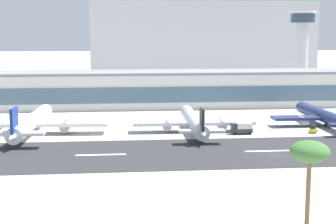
{
  "coord_description": "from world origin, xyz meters",
  "views": [
    {
      "loc": [
        -37.34,
        -118.49,
        28.96
      ],
      "look_at": [
        -21.24,
        43.23,
        4.13
      ],
      "focal_mm": 56.02,
      "sensor_mm": 36.0,
      "label": 1
    }
  ],
  "objects_px": {
    "airliner_black_tail_gate_1": "(194,122)",
    "service_baggage_tug_0": "(313,129)",
    "airliner_navy_tail_gate_0": "(30,123)",
    "service_box_truck_1": "(242,128)",
    "terminal_building": "(167,89)",
    "distant_hotel_block": "(202,41)",
    "airliner_gold_tail_gate_2": "(326,117)",
    "palm_tree_2": "(310,154)",
    "control_tower": "(302,42)"
  },
  "relations": [
    {
      "from": "control_tower",
      "to": "airliner_gold_tail_gate_2",
      "type": "relative_size",
      "value": 0.88
    },
    {
      "from": "terminal_building",
      "to": "distant_hotel_block",
      "type": "relative_size",
      "value": 1.48
    },
    {
      "from": "distant_hotel_block",
      "to": "service_baggage_tug_0",
      "type": "bearing_deg",
      "value": -88.99
    },
    {
      "from": "control_tower",
      "to": "airliner_gold_tail_gate_2",
      "type": "height_order",
      "value": "control_tower"
    },
    {
      "from": "airliner_navy_tail_gate_0",
      "to": "airliner_gold_tail_gate_2",
      "type": "xyz_separation_m",
      "value": [
        89.12,
        4.6,
        -0.33
      ]
    },
    {
      "from": "palm_tree_2",
      "to": "airliner_gold_tail_gate_2",
      "type": "bearing_deg",
      "value": 66.2
    },
    {
      "from": "control_tower",
      "to": "airliner_black_tail_gate_1",
      "type": "xyz_separation_m",
      "value": [
        -67.53,
        -99.46,
        -21.08
      ]
    },
    {
      "from": "airliner_black_tail_gate_1",
      "to": "palm_tree_2",
      "type": "xyz_separation_m",
      "value": [
        3.8,
        -80.91,
        9.4
      ]
    },
    {
      "from": "airliner_navy_tail_gate_0",
      "to": "service_box_truck_1",
      "type": "bearing_deg",
      "value": -92.06
    },
    {
      "from": "control_tower",
      "to": "airliner_gold_tail_gate_2",
      "type": "xyz_separation_m",
      "value": [
        -25.45,
        -93.6,
        -21.13
      ]
    },
    {
      "from": "airliner_navy_tail_gate_0",
      "to": "palm_tree_2",
      "type": "height_order",
      "value": "palm_tree_2"
    },
    {
      "from": "distant_hotel_block",
      "to": "service_box_truck_1",
      "type": "height_order",
      "value": "distant_hotel_block"
    },
    {
      "from": "airliner_gold_tail_gate_2",
      "to": "airliner_navy_tail_gate_0",
      "type": "bearing_deg",
      "value": 92.47
    },
    {
      "from": "distant_hotel_block",
      "to": "airliner_gold_tail_gate_2",
      "type": "distance_m",
      "value": 171.34
    },
    {
      "from": "airliner_black_tail_gate_1",
      "to": "airliner_gold_tail_gate_2",
      "type": "bearing_deg",
      "value": -80.39
    },
    {
      "from": "airliner_navy_tail_gate_0",
      "to": "service_baggage_tug_0",
      "type": "height_order",
      "value": "airliner_navy_tail_gate_0"
    },
    {
      "from": "airliner_navy_tail_gate_0",
      "to": "airliner_black_tail_gate_1",
      "type": "bearing_deg",
      "value": -88.43
    },
    {
      "from": "airliner_black_tail_gate_1",
      "to": "service_box_truck_1",
      "type": "height_order",
      "value": "airliner_black_tail_gate_1"
    },
    {
      "from": "airliner_navy_tail_gate_0",
      "to": "service_box_truck_1",
      "type": "relative_size",
      "value": 8.21
    },
    {
      "from": "airliner_gold_tail_gate_2",
      "to": "service_baggage_tug_0",
      "type": "height_order",
      "value": "airliner_gold_tail_gate_2"
    },
    {
      "from": "distant_hotel_block",
      "to": "airliner_gold_tail_gate_2",
      "type": "xyz_separation_m",
      "value": [
        10.9,
        -169.74,
        -20.6
      ]
    },
    {
      "from": "airliner_black_tail_gate_1",
      "to": "service_baggage_tug_0",
      "type": "height_order",
      "value": "airliner_black_tail_gate_1"
    },
    {
      "from": "airliner_navy_tail_gate_0",
      "to": "service_box_truck_1",
      "type": "height_order",
      "value": "airliner_navy_tail_gate_0"
    },
    {
      "from": "distant_hotel_block",
      "to": "airliner_navy_tail_gate_0",
      "type": "xyz_separation_m",
      "value": [
        -78.22,
        -174.35,
        -20.27
      ]
    },
    {
      "from": "terminal_building",
      "to": "airliner_navy_tail_gate_0",
      "type": "distance_m",
      "value": 69.31
    },
    {
      "from": "airliner_black_tail_gate_1",
      "to": "airliner_gold_tail_gate_2",
      "type": "distance_m",
      "value": 42.48
    },
    {
      "from": "airliner_black_tail_gate_1",
      "to": "service_box_truck_1",
      "type": "relative_size",
      "value": 7.49
    },
    {
      "from": "service_baggage_tug_0",
      "to": "service_box_truck_1",
      "type": "relative_size",
      "value": 0.59
    },
    {
      "from": "terminal_building",
      "to": "airliner_navy_tail_gate_0",
      "type": "relative_size",
      "value": 4.08
    },
    {
      "from": "service_baggage_tug_0",
      "to": "palm_tree_2",
      "type": "bearing_deg",
      "value": -169.01
    },
    {
      "from": "airliner_navy_tail_gate_0",
      "to": "service_baggage_tug_0",
      "type": "bearing_deg",
      "value": -90.64
    },
    {
      "from": "airliner_navy_tail_gate_0",
      "to": "terminal_building",
      "type": "bearing_deg",
      "value": -36.85
    },
    {
      "from": "distant_hotel_block",
      "to": "palm_tree_2",
      "type": "distance_m",
      "value": 258.21
    },
    {
      "from": "airliner_black_tail_gate_1",
      "to": "airliner_gold_tail_gate_2",
      "type": "height_order",
      "value": "airliner_black_tail_gate_1"
    },
    {
      "from": "terminal_building",
      "to": "airliner_black_tail_gate_1",
      "type": "relative_size",
      "value": 4.47
    },
    {
      "from": "control_tower",
      "to": "distant_hotel_block",
      "type": "bearing_deg",
      "value": 115.52
    },
    {
      "from": "airliner_navy_tail_gate_0",
      "to": "palm_tree_2",
      "type": "bearing_deg",
      "value": -145.16
    },
    {
      "from": "airliner_gold_tail_gate_2",
      "to": "palm_tree_2",
      "type": "distance_m",
      "value": 95.3
    },
    {
      "from": "terminal_building",
      "to": "distant_hotel_block",
      "type": "height_order",
      "value": "distant_hotel_block"
    },
    {
      "from": "control_tower",
      "to": "service_baggage_tug_0",
      "type": "bearing_deg",
      "value": -107.78
    },
    {
      "from": "control_tower",
      "to": "airliner_black_tail_gate_1",
      "type": "bearing_deg",
      "value": -124.17
    },
    {
      "from": "service_baggage_tug_0",
      "to": "airliner_black_tail_gate_1",
      "type": "bearing_deg",
      "value": 115.91
    },
    {
      "from": "terminal_building",
      "to": "service_box_truck_1",
      "type": "height_order",
      "value": "terminal_building"
    },
    {
      "from": "service_box_truck_1",
      "to": "distant_hotel_block",
      "type": "bearing_deg",
      "value": -96.39
    },
    {
      "from": "distant_hotel_block",
      "to": "airliner_black_tail_gate_1",
      "type": "height_order",
      "value": "distant_hotel_block"
    },
    {
      "from": "airliner_gold_tail_gate_2",
      "to": "service_box_truck_1",
      "type": "xyz_separation_m",
      "value": [
        -29.01,
        -10.03,
        -1.16
      ]
    },
    {
      "from": "airliner_gold_tail_gate_2",
      "to": "service_box_truck_1",
      "type": "relative_size",
      "value": 7.35
    },
    {
      "from": "airliner_navy_tail_gate_0",
      "to": "airliner_black_tail_gate_1",
      "type": "xyz_separation_m",
      "value": [
        47.04,
        -1.25,
        -0.28
      ]
    },
    {
      "from": "airliner_gold_tail_gate_2",
      "to": "palm_tree_2",
      "type": "height_order",
      "value": "palm_tree_2"
    },
    {
      "from": "airliner_black_tail_gate_1",
      "to": "airliner_navy_tail_gate_0",
      "type": "bearing_deg",
      "value": 90.16
    }
  ]
}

